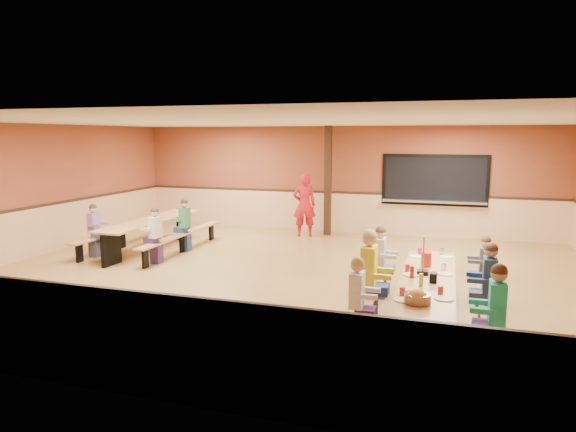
% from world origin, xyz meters
% --- Properties ---
extents(ground, '(12.00, 12.00, 0.00)m').
position_xyz_m(ground, '(0.00, 0.00, 0.00)').
color(ground, olive).
rests_on(ground, ground).
extents(room_envelope, '(12.04, 10.04, 3.02)m').
position_xyz_m(room_envelope, '(0.00, 0.00, 0.69)').
color(room_envelope, brown).
rests_on(room_envelope, ground).
extents(kitchen_pass_through, '(2.78, 0.28, 1.38)m').
position_xyz_m(kitchen_pass_through, '(2.60, 4.96, 1.49)').
color(kitchen_pass_through, black).
rests_on(kitchen_pass_through, ground).
extents(structural_post, '(0.18, 0.18, 3.00)m').
position_xyz_m(structural_post, '(-0.20, 4.40, 1.50)').
color(structural_post, black).
rests_on(structural_post, ground).
extents(cafeteria_table_main, '(1.91, 3.70, 0.74)m').
position_xyz_m(cafeteria_table_main, '(2.76, -2.07, 0.53)').
color(cafeteria_table_main, '#B98449').
rests_on(cafeteria_table_main, ground).
extents(cafeteria_table_second, '(1.91, 3.70, 0.74)m').
position_xyz_m(cafeteria_table_second, '(-3.80, 1.23, 0.53)').
color(cafeteria_table_second, '#B98449').
rests_on(cafeteria_table_second, ground).
extents(seated_child_white_left, '(0.36, 0.30, 1.19)m').
position_xyz_m(seated_child_white_left, '(1.93, -3.07, 0.60)').
color(seated_child_white_left, silver).
rests_on(seated_child_white_left, ground).
extents(seated_adult_yellow, '(0.44, 0.36, 1.37)m').
position_xyz_m(seated_adult_yellow, '(1.93, -2.07, 0.68)').
color(seated_adult_yellow, yellow).
rests_on(seated_adult_yellow, ground).
extents(seated_child_grey_left, '(0.37, 0.30, 1.21)m').
position_xyz_m(seated_child_grey_left, '(1.93, -0.84, 0.61)').
color(seated_child_grey_left, '#B3B3B3').
rests_on(seated_child_grey_left, ground).
extents(seated_child_teal_right, '(0.39, 0.32, 1.26)m').
position_xyz_m(seated_child_teal_right, '(3.58, -3.18, 0.63)').
color(seated_child_teal_right, '#21AE96').
rests_on(seated_child_teal_right, ground).
extents(seated_child_navy_right, '(0.39, 0.32, 1.25)m').
position_xyz_m(seated_child_navy_right, '(3.58, -1.90, 0.62)').
color(seated_child_navy_right, navy).
rests_on(seated_child_navy_right, ground).
extents(seated_child_char_right, '(0.33, 0.27, 1.14)m').
position_xyz_m(seated_child_char_right, '(3.58, -0.79, 0.57)').
color(seated_child_char_right, '#43494B').
rests_on(seated_child_char_right, ground).
extents(seated_child_purple_sec, '(0.36, 0.29, 1.19)m').
position_xyz_m(seated_child_purple_sec, '(-4.62, 0.21, 0.59)').
color(seated_child_purple_sec, '#88588F').
rests_on(seated_child_purple_sec, ground).
extents(seated_child_green_sec, '(0.38, 0.31, 1.22)m').
position_xyz_m(seated_child_green_sec, '(-2.97, 1.38, 0.61)').
color(seated_child_green_sec, '#367D47').
rests_on(seated_child_green_sec, ground).
extents(seated_child_tan_sec, '(0.36, 0.30, 1.20)m').
position_xyz_m(seated_child_tan_sec, '(-2.97, 0.11, 0.60)').
color(seated_child_tan_sec, beige).
rests_on(seated_child_tan_sec, ground).
extents(standing_woman, '(0.73, 0.60, 1.72)m').
position_xyz_m(standing_woman, '(-0.76, 4.00, 0.86)').
color(standing_woman, red).
rests_on(standing_woman, ground).
extents(punch_pitcher, '(0.16, 0.16, 0.22)m').
position_xyz_m(punch_pitcher, '(2.71, -1.40, 0.85)').
color(punch_pitcher, red).
rests_on(punch_pitcher, cafeteria_table_main).
extents(chip_bowl, '(0.32, 0.32, 0.15)m').
position_xyz_m(chip_bowl, '(2.69, -3.23, 0.81)').
color(chip_bowl, '#FDA328').
rests_on(chip_bowl, cafeteria_table_main).
extents(napkin_dispenser, '(0.10, 0.14, 0.13)m').
position_xyz_m(napkin_dispenser, '(2.84, -2.24, 0.80)').
color(napkin_dispenser, black).
rests_on(napkin_dispenser, cafeteria_table_main).
extents(condiment_mustard, '(0.06, 0.06, 0.17)m').
position_xyz_m(condiment_mustard, '(2.69, -2.48, 0.82)').
color(condiment_mustard, yellow).
rests_on(condiment_mustard, cafeteria_table_main).
extents(condiment_ketchup, '(0.06, 0.06, 0.17)m').
position_xyz_m(condiment_ketchup, '(2.55, -2.10, 0.82)').
color(condiment_ketchup, '#B2140F').
rests_on(condiment_ketchup, cafeteria_table_main).
extents(table_paddle, '(0.16, 0.16, 0.56)m').
position_xyz_m(table_paddle, '(2.68, -1.87, 0.88)').
color(table_paddle, black).
rests_on(table_paddle, cafeteria_table_main).
extents(place_settings, '(0.65, 3.30, 0.11)m').
position_xyz_m(place_settings, '(2.76, -2.07, 0.80)').
color(place_settings, beige).
rests_on(place_settings, cafeteria_table_main).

